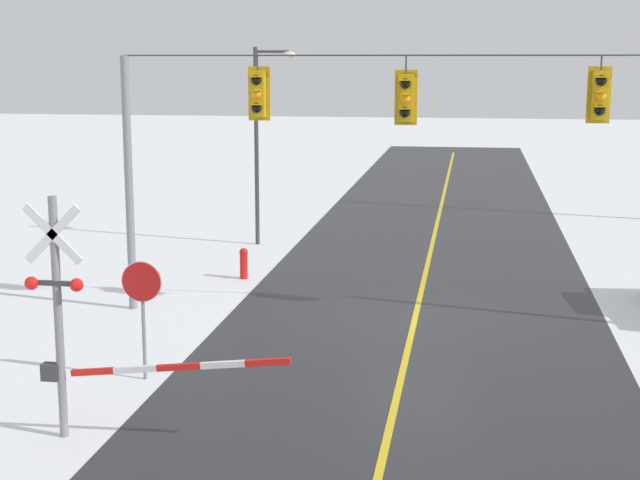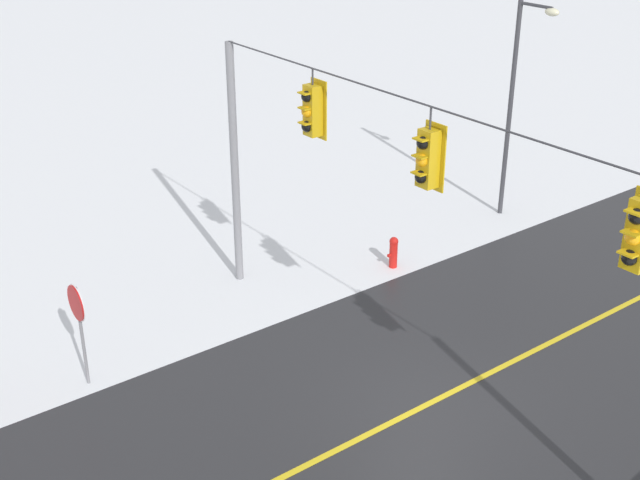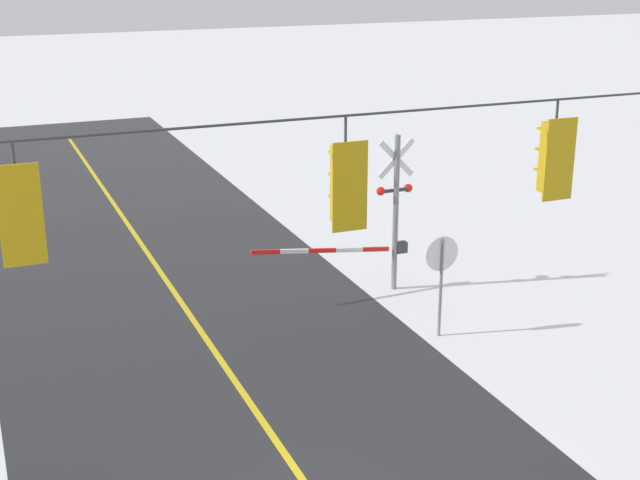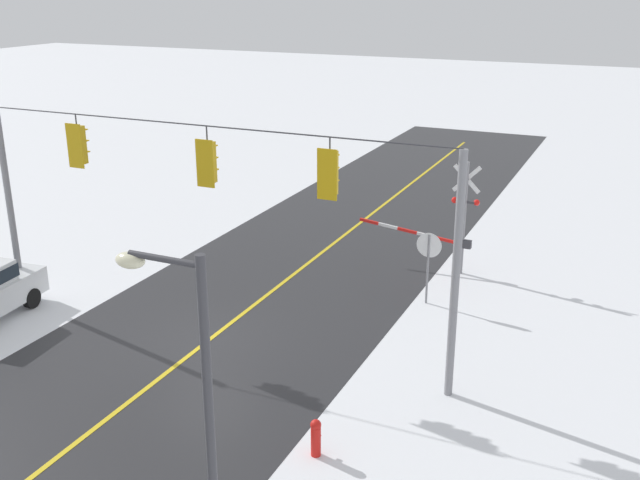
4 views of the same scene
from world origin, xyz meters
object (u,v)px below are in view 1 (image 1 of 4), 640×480
at_px(railroad_crossing, 78,320).
at_px(fire_hydrant, 244,262).
at_px(streetlamp_near, 263,127).
at_px(stop_sign, 142,294).

bearing_deg(railroad_crossing, fire_hydrant, 90.58).
bearing_deg(streetlamp_near, fire_hydrant, -83.96).
bearing_deg(stop_sign, fire_hydrant, 90.90).
distance_m(railroad_crossing, streetlamp_near, 16.94).
relative_size(stop_sign, fire_hydrant, 2.67).
xyz_separation_m(streetlamp_near, fire_hydrant, (0.54, -5.10, -3.45)).
height_order(railroad_crossing, streetlamp_near, streetlamp_near).
xyz_separation_m(stop_sign, fire_hydrant, (-0.14, 8.76, -1.25)).
distance_m(streetlamp_near, fire_hydrant, 6.18).
xyz_separation_m(stop_sign, streetlamp_near, (-0.68, 13.86, 2.20)).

